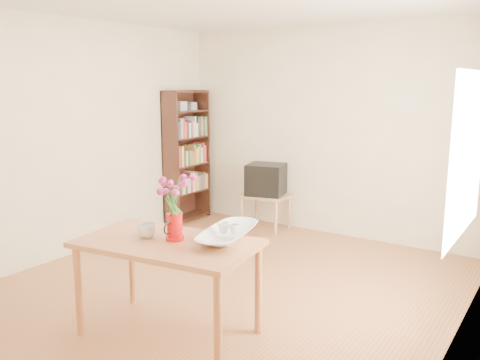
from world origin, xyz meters
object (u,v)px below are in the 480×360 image
Objects in this scene: pitcher at (175,228)px; mug at (147,230)px; television at (266,179)px; table at (168,252)px; bowl at (228,210)px.

pitcher is 1.54× the size of mug.
table is at bearing -87.32° from television.
table is 2.96× the size of bowl.
television is at bearing 105.16° from pitcher.
table is 10.18× the size of mug.
mug is at bearing -90.81° from television.
pitcher reaches higher than television.
mug is 0.29× the size of bowl.
bowl is (0.54, 0.31, 0.17)m from mug.
bowl reaches higher than table.
bowl reaches higher than television.
pitcher reaches higher than table.
table is at bearing -140.51° from bowl.
pitcher is at bearing -86.47° from television.
bowl is 0.87× the size of television.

